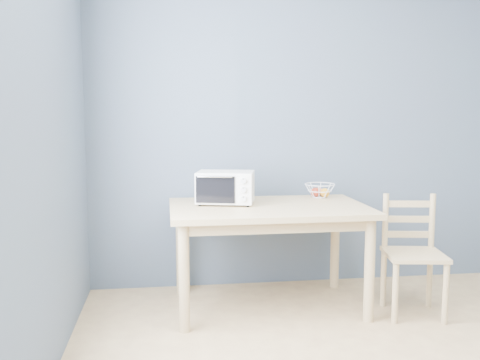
{
  "coord_description": "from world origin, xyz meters",
  "views": [
    {
      "loc": [
        -1.39,
        -2.01,
        1.39
      ],
      "look_at": [
        -0.86,
        1.74,
        0.93
      ],
      "focal_mm": 40.0,
      "sensor_mm": 36.0,
      "label": 1
    }
  ],
  "objects": [
    {
      "name": "toaster_oven",
      "position": [
        -0.98,
        1.79,
        0.88
      ],
      "size": [
        0.46,
        0.36,
        0.24
      ],
      "rotation": [
        0.0,
        0.0,
        -0.24
      ],
      "color": "white",
      "rests_on": "dining_table"
    },
    {
      "name": "fruit_basket",
      "position": [
        -0.2,
        1.99,
        0.81
      ],
      "size": [
        0.31,
        0.31,
        0.11
      ],
      "rotation": [
        0.0,
        0.0,
        0.43
      ],
      "color": "white",
      "rests_on": "dining_table"
    },
    {
      "name": "dining_chair",
      "position": [
        0.32,
        1.43,
        0.41
      ],
      "size": [
        0.45,
        0.45,
        0.83
      ],
      "rotation": [
        0.0,
        0.0,
        -0.17
      ],
      "color": "#D7B681",
      "rests_on": "ground"
    },
    {
      "name": "dining_table",
      "position": [
        -0.66,
        1.68,
        0.65
      ],
      "size": [
        1.4,
        0.9,
        0.75
      ],
      "color": "#D7B681",
      "rests_on": "ground"
    }
  ]
}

